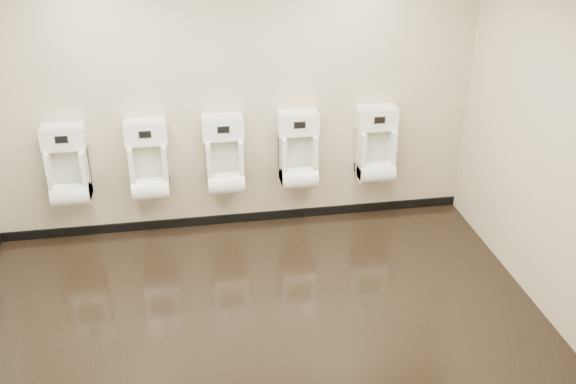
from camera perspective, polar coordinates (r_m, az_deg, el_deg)
name	(u,v)px	position (r m, az deg, el deg)	size (l,w,h in m)	color
ground	(257,321)	(5.66, -2.76, -11.41)	(5.00, 3.50, 0.00)	black
back_wall	(233,101)	(6.52, -4.93, 8.09)	(5.00, 0.02, 2.80)	#C0B090
front_wall	(292,320)	(3.43, 0.34, -11.28)	(5.00, 0.02, 2.80)	#C0B090
right_wall	(555,154)	(5.71, 22.67, 3.13)	(0.02, 3.50, 2.80)	#C0B090
skirting_back	(238,218)	(7.07, -4.49, -2.32)	(5.00, 0.02, 0.10)	black
urinal_0	(68,171)	(6.70, -18.95, 1.77)	(0.43, 0.32, 0.80)	white
urinal_1	(149,166)	(6.61, -12.27, 2.31)	(0.43, 0.32, 0.80)	white
urinal_2	(225,160)	(6.60, -5.66, 2.81)	(0.43, 0.32, 0.80)	white
urinal_3	(298,155)	(6.68, 0.93, 3.28)	(0.43, 0.32, 0.80)	white
urinal_4	(376,150)	(6.87, 7.82, 3.71)	(0.43, 0.32, 0.80)	white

